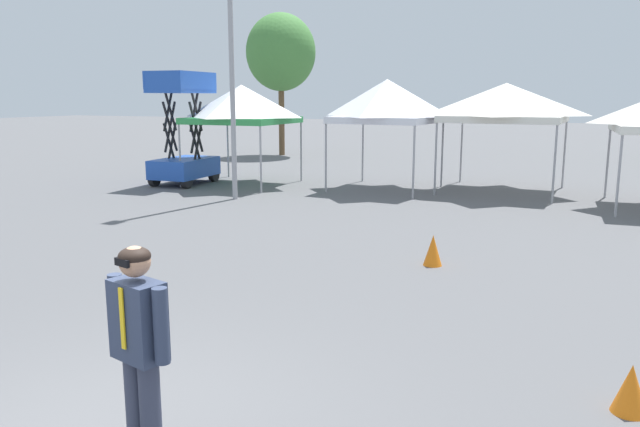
{
  "coord_description": "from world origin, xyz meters",
  "views": [
    {
      "loc": [
        3.52,
        -3.59,
        2.83
      ],
      "look_at": [
        0.29,
        3.81,
        1.3
      ],
      "focal_mm": 34.54,
      "sensor_mm": 36.0,
      "label": 1
    }
  ],
  "objects_px": {
    "canopy_tent_far_left": "(242,104)",
    "canopy_tent_behind_center": "(387,101)",
    "scissor_lift": "(184,150)",
    "light_pole_near_lift": "(230,3)",
    "canopy_tent_behind_right": "(506,103)",
    "traffic_cone_lot_center": "(631,389)",
    "person_foreground": "(140,344)",
    "tree_behind_tents_left": "(281,53)",
    "traffic_cone_near_barrier": "(433,250)"
  },
  "relations": [
    {
      "from": "canopy_tent_behind_center",
      "to": "light_pole_near_lift",
      "type": "distance_m",
      "value": 5.43
    },
    {
      "from": "person_foreground",
      "to": "light_pole_near_lift",
      "type": "xyz_separation_m",
      "value": [
        -6.11,
        11.34,
        4.24
      ]
    },
    {
      "from": "canopy_tent_far_left",
      "to": "traffic_cone_lot_center",
      "type": "relative_size",
      "value": 6.89
    },
    {
      "from": "canopy_tent_far_left",
      "to": "person_foreground",
      "type": "bearing_deg",
      "value": -62.11
    },
    {
      "from": "canopy_tent_behind_right",
      "to": "traffic_cone_lot_center",
      "type": "distance_m",
      "value": 13.84
    },
    {
      "from": "canopy_tent_far_left",
      "to": "person_foreground",
      "type": "xyz_separation_m",
      "value": [
        7.42,
        -14.02,
        -1.56
      ]
    },
    {
      "from": "canopy_tent_behind_right",
      "to": "traffic_cone_lot_center",
      "type": "height_order",
      "value": "canopy_tent_behind_right"
    },
    {
      "from": "canopy_tent_behind_right",
      "to": "person_foreground",
      "type": "xyz_separation_m",
      "value": [
        -0.58,
        -15.79,
        -1.63
      ]
    },
    {
      "from": "canopy_tent_behind_right",
      "to": "person_foreground",
      "type": "relative_size",
      "value": 1.98
    },
    {
      "from": "canopy_tent_behind_right",
      "to": "scissor_lift",
      "type": "height_order",
      "value": "scissor_lift"
    },
    {
      "from": "canopy_tent_far_left",
      "to": "traffic_cone_near_barrier",
      "type": "xyz_separation_m",
      "value": [
        8.06,
        -7.34,
        -2.33
      ]
    },
    {
      "from": "light_pole_near_lift",
      "to": "scissor_lift",
      "type": "bearing_deg",
      "value": 147.69
    },
    {
      "from": "traffic_cone_near_barrier",
      "to": "tree_behind_tents_left",
      "type": "bearing_deg",
      "value": 124.22
    },
    {
      "from": "canopy_tent_behind_center",
      "to": "traffic_cone_near_barrier",
      "type": "height_order",
      "value": "canopy_tent_behind_center"
    },
    {
      "from": "canopy_tent_behind_center",
      "to": "canopy_tent_behind_right",
      "type": "relative_size",
      "value": 0.95
    },
    {
      "from": "canopy_tent_far_left",
      "to": "light_pole_near_lift",
      "type": "xyz_separation_m",
      "value": [
        1.31,
        -2.68,
        2.68
      ]
    },
    {
      "from": "canopy_tent_behind_center",
      "to": "traffic_cone_lot_center",
      "type": "bearing_deg",
      "value": -63.13
    },
    {
      "from": "canopy_tent_behind_center",
      "to": "traffic_cone_near_barrier",
      "type": "bearing_deg",
      "value": -67.09
    },
    {
      "from": "scissor_lift",
      "to": "traffic_cone_near_barrier",
      "type": "xyz_separation_m",
      "value": [
        9.87,
        -6.63,
        -0.86
      ]
    },
    {
      "from": "traffic_cone_near_barrier",
      "to": "scissor_lift",
      "type": "bearing_deg",
      "value": 146.11
    },
    {
      "from": "canopy_tent_far_left",
      "to": "canopy_tent_behind_right",
      "type": "height_order",
      "value": "canopy_tent_behind_right"
    },
    {
      "from": "scissor_lift",
      "to": "person_foreground",
      "type": "bearing_deg",
      "value": -55.27
    },
    {
      "from": "light_pole_near_lift",
      "to": "tree_behind_tents_left",
      "type": "bearing_deg",
      "value": 111.39
    },
    {
      "from": "traffic_cone_lot_center",
      "to": "light_pole_near_lift",
      "type": "bearing_deg",
      "value": 137.15
    },
    {
      "from": "canopy_tent_behind_center",
      "to": "canopy_tent_far_left",
      "type": "bearing_deg",
      "value": -170.72
    },
    {
      "from": "scissor_lift",
      "to": "traffic_cone_lot_center",
      "type": "xyz_separation_m",
      "value": [
        12.68,
        -10.84,
        -0.89
      ]
    },
    {
      "from": "canopy_tent_far_left",
      "to": "canopy_tent_behind_center",
      "type": "height_order",
      "value": "canopy_tent_behind_center"
    },
    {
      "from": "person_foreground",
      "to": "traffic_cone_lot_center",
      "type": "bearing_deg",
      "value": 35.55
    },
    {
      "from": "canopy_tent_far_left",
      "to": "canopy_tent_behind_right",
      "type": "xyz_separation_m",
      "value": [
        8.0,
        1.77,
        0.07
      ]
    },
    {
      "from": "canopy_tent_behind_center",
      "to": "traffic_cone_lot_center",
      "type": "xyz_separation_m",
      "value": [
        6.24,
        -12.31,
        -2.47
      ]
    },
    {
      "from": "canopy_tent_far_left",
      "to": "tree_behind_tents_left",
      "type": "relative_size",
      "value": 0.47
    },
    {
      "from": "canopy_tent_behind_center",
      "to": "traffic_cone_near_barrier",
      "type": "distance_m",
      "value": 9.12
    },
    {
      "from": "canopy_tent_behind_right",
      "to": "traffic_cone_lot_center",
      "type": "relative_size",
      "value": 7.55
    },
    {
      "from": "canopy_tent_far_left",
      "to": "light_pole_near_lift",
      "type": "height_order",
      "value": "light_pole_near_lift"
    },
    {
      "from": "canopy_tent_far_left",
      "to": "canopy_tent_behind_right",
      "type": "bearing_deg",
      "value": 12.49
    },
    {
      "from": "canopy_tent_behind_center",
      "to": "light_pole_near_lift",
      "type": "height_order",
      "value": "light_pole_near_lift"
    },
    {
      "from": "tree_behind_tents_left",
      "to": "traffic_cone_lot_center",
      "type": "height_order",
      "value": "tree_behind_tents_left"
    },
    {
      "from": "scissor_lift",
      "to": "light_pole_near_lift",
      "type": "xyz_separation_m",
      "value": [
        3.12,
        -1.97,
        4.16
      ]
    },
    {
      "from": "canopy_tent_behind_center",
      "to": "person_foreground",
      "type": "height_order",
      "value": "canopy_tent_behind_center"
    },
    {
      "from": "canopy_tent_behind_right",
      "to": "traffic_cone_lot_center",
      "type": "xyz_separation_m",
      "value": [
        2.88,
        -13.32,
        -2.43
      ]
    },
    {
      "from": "light_pole_near_lift",
      "to": "person_foreground",
      "type": "bearing_deg",
      "value": -61.7
    },
    {
      "from": "canopy_tent_far_left",
      "to": "traffic_cone_lot_center",
      "type": "distance_m",
      "value": 16.04
    },
    {
      "from": "traffic_cone_lot_center",
      "to": "traffic_cone_near_barrier",
      "type": "bearing_deg",
      "value": 123.75
    },
    {
      "from": "person_foreground",
      "to": "canopy_tent_behind_center",
      "type": "bearing_deg",
      "value": 100.66
    },
    {
      "from": "scissor_lift",
      "to": "tree_behind_tents_left",
      "type": "distance_m",
      "value": 11.24
    },
    {
      "from": "traffic_cone_near_barrier",
      "to": "traffic_cone_lot_center",
      "type": "bearing_deg",
      "value": -56.25
    },
    {
      "from": "light_pole_near_lift",
      "to": "traffic_cone_near_barrier",
      "type": "height_order",
      "value": "light_pole_near_lift"
    },
    {
      "from": "person_foreground",
      "to": "light_pole_near_lift",
      "type": "height_order",
      "value": "light_pole_near_lift"
    },
    {
      "from": "person_foreground",
      "to": "light_pole_near_lift",
      "type": "bearing_deg",
      "value": 118.3
    },
    {
      "from": "scissor_lift",
      "to": "canopy_tent_behind_right",
      "type": "bearing_deg",
      "value": 14.18
    }
  ]
}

